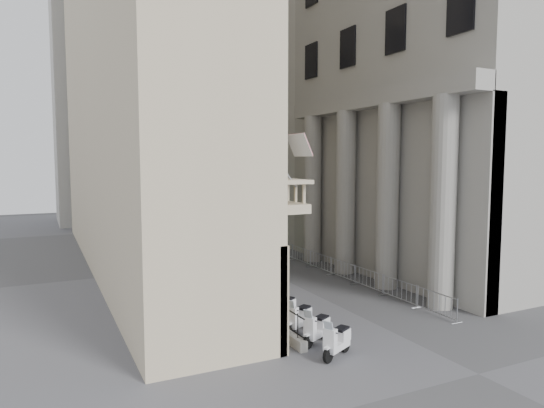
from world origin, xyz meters
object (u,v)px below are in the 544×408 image
at_px(street_lamp, 169,179).
at_px(pedestrian_b, 227,227).
at_px(info_kiosk, 192,241).
at_px(pedestrian_a, 248,239).
at_px(scooter_0, 337,357).
at_px(security_tent, 174,210).

bearing_deg(street_lamp, pedestrian_b, 34.20).
relative_size(street_lamp, info_kiosk, 4.70).
relative_size(street_lamp, pedestrian_a, 4.84).
bearing_deg(info_kiosk, scooter_0, -86.33).
distance_m(security_tent, street_lamp, 3.75).
bearing_deg(scooter_0, pedestrian_b, -39.52).
height_order(scooter_0, pedestrian_b, pedestrian_b).
relative_size(security_tent, street_lamp, 0.44).
xyz_separation_m(security_tent, info_kiosk, (-0.18, -5.97, -1.73)).
distance_m(street_lamp, pedestrian_b, 8.68).
height_order(street_lamp, info_kiosk, street_lamp).
bearing_deg(pedestrian_b, scooter_0, 87.71).
height_order(info_kiosk, pedestrian_b, info_kiosk).
distance_m(security_tent, pedestrian_b, 5.84).
height_order(security_tent, pedestrian_b, security_tent).
height_order(security_tent, info_kiosk, security_tent).
bearing_deg(info_kiosk, street_lamp, 107.91).
xyz_separation_m(info_kiosk, pedestrian_b, (5.51, 7.32, -0.20)).
bearing_deg(security_tent, street_lamp, -112.01).
xyz_separation_m(security_tent, pedestrian_a, (3.94, -6.89, -1.77)).
relative_size(security_tent, pedestrian_a, 2.12).
bearing_deg(street_lamp, info_kiosk, -74.26).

